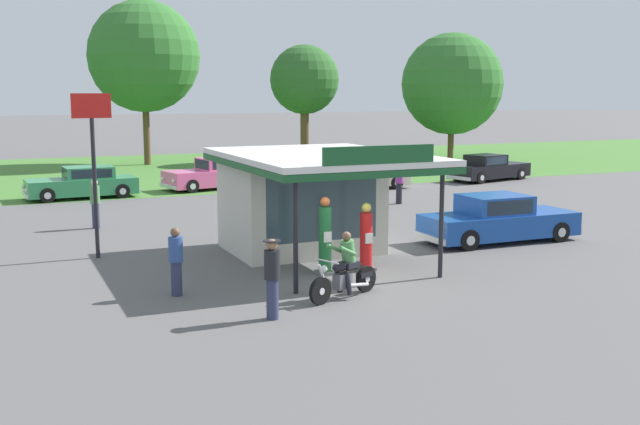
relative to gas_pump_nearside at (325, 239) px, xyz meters
name	(u,v)px	position (x,y,z in m)	size (l,w,h in m)	color
ground_plane	(355,285)	(0.25, -1.31, -0.96)	(300.00, 300.00, 0.00)	#5B5959
grass_verge_strip	(138,171)	(0.25, 28.69, -0.96)	(120.00, 24.00, 0.01)	#477A33
service_station_kiosk	(305,194)	(0.61, 2.86, 0.82)	(4.97, 7.07, 3.53)	beige
gas_pump_nearside	(325,239)	(0.00, 0.00, 0.00)	(0.44, 0.44, 2.09)	slate
gas_pump_offside	(366,240)	(1.22, 0.00, -0.12)	(0.44, 0.44, 1.85)	slate
motorcycle_with_rider	(345,271)	(-0.50, -2.29, -0.31)	(2.10, 1.02, 1.58)	black
featured_classic_sedan	(498,220)	(6.98, 1.91, -0.27)	(5.35, 2.02, 1.53)	#19479E
parked_car_back_row_left	(360,176)	(8.97, 15.86, -0.30)	(5.09, 2.12, 1.46)	beige
parked_car_back_row_far_right	(83,184)	(-4.17, 17.87, -0.29)	(5.10, 2.26, 1.44)	#2D844C
parked_car_back_row_centre	(216,175)	(2.33, 18.79, -0.26)	(5.38, 2.88, 1.54)	#E55993
parked_car_back_row_centre_left	(489,169)	(17.02, 16.29, -0.31)	(5.29, 2.88, 1.43)	black
bystander_standing_back_lot	(176,260)	(-4.09, -0.52, -0.09)	(0.34, 0.34, 1.65)	#2D3351
bystander_strolling_foreground	(272,276)	(-2.65, -3.22, -0.02)	(0.38, 0.38, 1.74)	#2D3351
bystander_chatting_near_pumps	(95,202)	(-4.67, 9.59, -0.02)	(0.34, 0.34, 1.76)	#2D3351
bystander_leaning_by_kiosk	(399,182)	(8.18, 10.54, 0.00)	(0.39, 0.39, 1.78)	black
tree_oak_far_right	(452,84)	(22.75, 28.83, 4.40)	(7.26, 7.26, 8.99)	brown
tree_oak_right	(304,82)	(11.91, 30.41, 4.53)	(4.71, 4.71, 7.98)	brown
tree_oak_left	(145,59)	(1.68, 32.95, 5.95)	(7.27, 7.27, 10.72)	brown
roadside_pole_sign	(93,147)	(-5.26, 4.54, 2.29)	(1.10, 0.12, 4.76)	black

